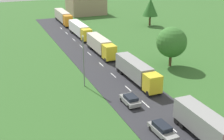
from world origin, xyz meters
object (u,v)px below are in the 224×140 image
Objects in this scene: truck_lead at (210,128)px; distant_building at (86,4)px; truck_second at (137,71)px; car_third at (130,100)px; truck_third at (101,45)px; tree_maple at (150,7)px; lamppost_second at (84,59)px; tree_oak at (172,42)px; truck_fourth at (80,29)px; truck_fifth at (63,16)px; car_second at (163,130)px.

distant_building is (12.26, 85.04, 1.34)m from truck_lead.
truck_second is 8.82m from car_third.
truck_third is 1.52× the size of tree_maple.
lamppost_second is at bearing 114.93° from car_third.
truck_third is at bearing -138.96° from tree_maple.
distant_building is at bearing 79.73° from truck_second.
tree_maple is (14.08, 33.64, 0.72)m from tree_oak.
truck_third is 24.98m from car_third.
truck_fourth is 33.04m from lamppost_second.
tree_maple is at bearing 47.79° from lamppost_second.
tree_oak reaches higher than truck_fourth.
truck_second reaches higher than car_third.
truck_fourth is 33.76m from distant_building.
lamppost_second reaches higher than tree_maple.
truck_third is 1.41× the size of lamppost_second.
car_third is 54.34m from tree_maple.
car_second is at bearing -93.81° from truck_fifth.
tree_maple reaches higher than car_third.
truck_fifth is (0.05, 18.44, 0.13)m from truck_fourth.
truck_lead is at bearing -98.20° from distant_building.
truck_fifth is 3.16× the size of car_second.
tree_oak reaches higher than car_second.
tree_oak is at bearing -50.27° from truck_third.
car_second is 0.56× the size of tree_maple.
truck_second is at bearing -89.88° from truck_fifth.
car_second is 0.52× the size of lamppost_second.
distant_building is at bearing 77.11° from car_third.
truck_lead is 2.58× the size of car_second.
distant_building reaches higher than truck_lead.
truck_second is 17.24m from truck_third.
truck_second is 3.35× the size of car_third.
lamppost_second is 19.31m from tree_oak.
truck_second is 52.03m from truck_fifth.
lamppost_second reaches higher than truck_fifth.
tree_oak is at bearing 25.69° from truck_second.
car_third is 10.97m from lamppost_second.
tree_maple is (24.23, -13.56, 3.46)m from truck_fifth.
truck_second is at bearing -89.72° from truck_fourth.
car_second is (-4.50, -49.94, -1.26)m from truck_fourth.
truck_lead is 3.06× the size of car_third.
truck_second reaches higher than car_second.
car_second is 9.04m from car_third.
truck_third is at bearing -90.36° from truck_fourth.
truck_lead is at bearing -90.27° from truck_fifth.
truck_fourth is 25.03m from tree_maple.
truck_fifth is 1.64× the size of lamppost_second.
tree_maple is at bearing 11.35° from truck_fourth.
truck_fifth is at bearing 102.14° from tree_oak.
truck_third is 2.73× the size of car_second.
tree_maple is (33.17, 36.57, 0.70)m from lamppost_second.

